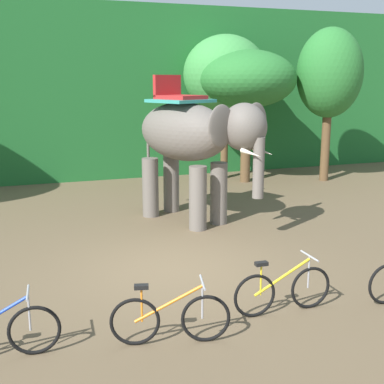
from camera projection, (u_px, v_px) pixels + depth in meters
name	position (u px, v px, depth m)	size (l,w,h in m)	color
ground_plane	(175.00, 269.00, 10.05)	(80.00, 80.00, 0.00)	brown
foliage_hedge	(83.00, 91.00, 20.89)	(36.00, 6.00, 6.35)	#1E6028
tree_center_right	(225.00, 75.00, 18.46)	(3.06, 3.06, 5.25)	brown
tree_right	(247.00, 80.00, 17.81)	(3.45, 3.45, 4.69)	brown
tree_far_right	(330.00, 74.00, 18.00)	(2.33, 2.33, 5.46)	brown
elephant	(193.00, 138.00, 12.88)	(3.03, 4.15, 3.78)	#665E56
bike_orange	(170.00, 318.00, 7.15)	(1.67, 0.59, 0.92)	black
bike_yellow	(283.00, 290.00, 8.10)	(1.71, 0.52, 0.92)	black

